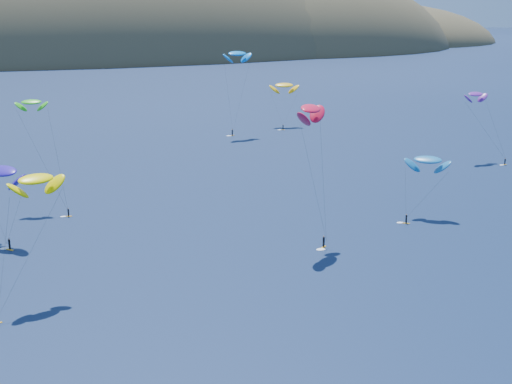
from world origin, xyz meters
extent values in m
ellipsoid|color=#3D3526|center=(20.00, 560.00, -12.60)|extent=(600.00, 300.00, 210.00)
ellipsoid|color=#3D3526|center=(180.00, 540.00, -9.36)|extent=(320.00, 220.00, 156.00)
ellipsoid|color=#3D3526|center=(300.00, 580.00, -5.04)|extent=(240.00, 180.00, 84.00)
ellipsoid|color=#FFED00|center=(-40.12, 66.95, 17.98)|extent=(9.11, 6.65, 4.61)
cube|color=orange|center=(-33.06, 105.75, 0.04)|extent=(1.37, 0.59, 0.07)
cylinder|color=black|center=(-33.06, 105.75, 0.87)|extent=(0.31, 0.31, 1.42)
sphere|color=#8C6047|center=(-33.06, 105.75, 1.69)|extent=(0.24, 0.24, 0.24)
ellipsoid|color=green|center=(-38.12, 116.59, 22.40)|extent=(6.72, 3.93, 3.53)
cube|color=orange|center=(25.32, 177.94, 0.04)|extent=(1.63, 0.77, 0.09)
cylinder|color=black|center=(25.32, 177.94, 1.03)|extent=(0.37, 0.37, 1.68)
sphere|color=#8C6047|center=(25.32, 177.94, 2.01)|extent=(0.28, 0.28, 0.28)
ellipsoid|color=#0071DA|center=(27.94, 180.21, 26.00)|extent=(10.38, 6.41, 5.39)
cube|color=orange|center=(29.92, 78.44, 0.04)|extent=(1.40, 1.20, 0.08)
cylinder|color=black|center=(29.92, 78.44, 0.95)|extent=(0.34, 0.34, 1.54)
sphere|color=#8C6047|center=(29.92, 78.44, 1.84)|extent=(0.26, 0.26, 0.26)
ellipsoid|color=#1464A5|center=(36.69, 82.52, 11.65)|extent=(9.43, 8.50, 4.88)
cube|color=orange|center=(81.71, 114.12, 0.04)|extent=(1.37, 0.57, 0.07)
cylinder|color=black|center=(81.71, 114.12, 0.87)|extent=(0.31, 0.31, 1.42)
sphere|color=#8C6047|center=(81.71, 114.12, 1.70)|extent=(0.24, 0.24, 0.24)
ellipsoid|color=#692097|center=(77.55, 123.44, 18.00)|extent=(7.92, 4.51, 4.19)
cube|color=orange|center=(8.54, 71.22, 0.04)|extent=(1.48, 1.46, 0.09)
cylinder|color=black|center=(8.54, 71.22, 1.06)|extent=(0.38, 0.38, 1.73)
sphere|color=#8C6047|center=(8.54, 71.22, 2.06)|extent=(0.29, 0.29, 0.29)
ellipsoid|color=red|center=(7.49, 75.77, 24.60)|extent=(9.57, 9.49, 5.13)
cube|color=orange|center=(-44.86, 88.77, 0.04)|extent=(1.39, 1.54, 0.09)
cylinder|color=black|center=(-44.86, 88.77, 1.06)|extent=(0.38, 0.38, 1.72)
sphere|color=#8C6047|center=(-44.86, 88.77, 2.06)|extent=(0.29, 0.29, 0.29)
ellipsoid|color=#25139E|center=(-44.99, 94.96, 13.11)|extent=(10.56, 11.28, 5.90)
cube|color=orange|center=(44.54, 181.73, 0.04)|extent=(1.49, 0.77, 0.08)
cylinder|color=black|center=(44.54, 181.73, 0.94)|extent=(0.34, 0.34, 1.53)
sphere|color=#8C6047|center=(44.54, 181.73, 1.83)|extent=(0.26, 0.26, 0.26)
ellipsoid|color=yellow|center=(48.11, 190.04, 13.99)|extent=(10.48, 6.81, 5.39)
camera|label=1|loc=(-43.50, -38.85, 43.91)|focal=50.00mm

